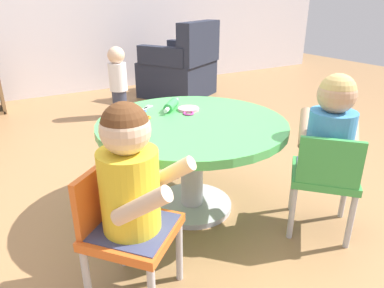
{
  "coord_description": "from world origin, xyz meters",
  "views": [
    {
      "loc": [
        -0.87,
        -1.46,
        1.1
      ],
      "look_at": [
        0.0,
        0.0,
        0.38
      ],
      "focal_mm": 33.05,
      "sensor_mm": 36.0,
      "label": 1
    }
  ],
  "objects_px": {
    "seated_child_left": "(130,175)",
    "craft_scissors": "(143,110)",
    "craft_table": "(192,141)",
    "seated_child_right": "(331,129)",
    "toddler_standing": "(118,80)",
    "child_chair_right": "(325,177)",
    "child_chair_left": "(125,228)",
    "rolling_pin": "(171,105)",
    "armchair_dark": "(181,70)"
  },
  "relations": [
    {
      "from": "seated_child_left",
      "to": "craft_scissors",
      "type": "height_order",
      "value": "seated_child_left"
    },
    {
      "from": "craft_table",
      "to": "craft_scissors",
      "type": "bearing_deg",
      "value": 115.85
    },
    {
      "from": "seated_child_right",
      "to": "toddler_standing",
      "type": "distance_m",
      "value": 2.27
    },
    {
      "from": "craft_table",
      "to": "child_chair_right",
      "type": "relative_size",
      "value": 1.81
    },
    {
      "from": "craft_table",
      "to": "toddler_standing",
      "type": "xyz_separation_m",
      "value": [
        0.23,
        1.77,
        -0.04
      ]
    },
    {
      "from": "child_chair_right",
      "to": "toddler_standing",
      "type": "relative_size",
      "value": 0.8
    },
    {
      "from": "child_chair_left",
      "to": "craft_scissors",
      "type": "distance_m",
      "value": 0.83
    },
    {
      "from": "rolling_pin",
      "to": "craft_scissors",
      "type": "distance_m",
      "value": 0.16
    },
    {
      "from": "craft_scissors",
      "to": "child_chair_left",
      "type": "bearing_deg",
      "value": -118.98
    },
    {
      "from": "craft_table",
      "to": "seated_child_left",
      "type": "bearing_deg",
      "value": -139.3
    },
    {
      "from": "child_chair_right",
      "to": "seated_child_right",
      "type": "relative_size",
      "value": 1.05
    },
    {
      "from": "child_chair_left",
      "to": "child_chair_right",
      "type": "bearing_deg",
      "value": -6.22
    },
    {
      "from": "craft_table",
      "to": "toddler_standing",
      "type": "relative_size",
      "value": 1.44
    },
    {
      "from": "child_chair_right",
      "to": "child_chair_left",
      "type": "bearing_deg",
      "value": 173.78
    },
    {
      "from": "child_chair_right",
      "to": "craft_table",
      "type": "bearing_deg",
      "value": 130.3
    },
    {
      "from": "craft_scissors",
      "to": "child_chair_right",
      "type": "bearing_deg",
      "value": -54.46
    },
    {
      "from": "craft_scissors",
      "to": "armchair_dark",
      "type": "bearing_deg",
      "value": 55.58
    },
    {
      "from": "armchair_dark",
      "to": "toddler_standing",
      "type": "xyz_separation_m",
      "value": [
        -0.9,
        -0.38,
        0.05
      ]
    },
    {
      "from": "child_chair_left",
      "to": "toddler_standing",
      "type": "xyz_separation_m",
      "value": [
        0.76,
        2.17,
        0.05
      ]
    },
    {
      "from": "child_chair_right",
      "to": "craft_scissors",
      "type": "height_order",
      "value": "child_chair_right"
    },
    {
      "from": "child_chair_right",
      "to": "rolling_pin",
      "type": "xyz_separation_m",
      "value": [
        -0.43,
        0.73,
        0.23
      ]
    },
    {
      "from": "child_chair_left",
      "to": "seated_child_right",
      "type": "relative_size",
      "value": 1.05
    },
    {
      "from": "rolling_pin",
      "to": "child_chair_left",
      "type": "bearing_deg",
      "value": -130.11
    },
    {
      "from": "seated_child_left",
      "to": "child_chair_left",
      "type": "bearing_deg",
      "value": 130.25
    },
    {
      "from": "child_chair_right",
      "to": "seated_child_right",
      "type": "bearing_deg",
      "value": 43.29
    },
    {
      "from": "seated_child_left",
      "to": "armchair_dark",
      "type": "distance_m",
      "value": 3.07
    },
    {
      "from": "rolling_pin",
      "to": "craft_scissors",
      "type": "height_order",
      "value": "rolling_pin"
    },
    {
      "from": "craft_table",
      "to": "seated_child_left",
      "type": "distance_m",
      "value": 0.68
    },
    {
      "from": "child_chair_left",
      "to": "rolling_pin",
      "type": "xyz_separation_m",
      "value": [
        0.53,
        0.63,
        0.23
      ]
    },
    {
      "from": "child_chair_left",
      "to": "craft_scissors",
      "type": "bearing_deg",
      "value": 61.02
    },
    {
      "from": "armchair_dark",
      "to": "toddler_standing",
      "type": "relative_size",
      "value": 1.45
    },
    {
      "from": "rolling_pin",
      "to": "armchair_dark",
      "type": "bearing_deg",
      "value": 59.62
    },
    {
      "from": "craft_table",
      "to": "armchair_dark",
      "type": "distance_m",
      "value": 2.43
    },
    {
      "from": "seated_child_right",
      "to": "craft_scissors",
      "type": "distance_m",
      "value": 0.98
    },
    {
      "from": "seated_child_left",
      "to": "child_chair_right",
      "type": "bearing_deg",
      "value": -4.54
    },
    {
      "from": "armchair_dark",
      "to": "rolling_pin",
      "type": "bearing_deg",
      "value": -120.38
    },
    {
      "from": "armchair_dark",
      "to": "rolling_pin",
      "type": "xyz_separation_m",
      "value": [
        -1.13,
        -1.93,
        0.23
      ]
    },
    {
      "from": "seated_child_right",
      "to": "toddler_standing",
      "type": "xyz_separation_m",
      "value": [
        -0.23,
        2.25,
        -0.17
      ]
    },
    {
      "from": "seated_child_right",
      "to": "toddler_standing",
      "type": "bearing_deg",
      "value": 95.83
    },
    {
      "from": "seated_child_right",
      "to": "craft_scissors",
      "type": "height_order",
      "value": "seated_child_right"
    },
    {
      "from": "child_chair_left",
      "to": "rolling_pin",
      "type": "distance_m",
      "value": 0.86
    },
    {
      "from": "child_chair_left",
      "to": "armchair_dark",
      "type": "distance_m",
      "value": 3.05
    },
    {
      "from": "seated_child_left",
      "to": "toddler_standing",
      "type": "height_order",
      "value": "seated_child_left"
    },
    {
      "from": "seated_child_right",
      "to": "toddler_standing",
      "type": "height_order",
      "value": "seated_child_right"
    },
    {
      "from": "seated_child_left",
      "to": "toddler_standing",
      "type": "xyz_separation_m",
      "value": [
        0.73,
        2.2,
        -0.17
      ]
    },
    {
      "from": "seated_child_right",
      "to": "child_chair_right",
      "type": "bearing_deg",
      "value": -136.71
    },
    {
      "from": "armchair_dark",
      "to": "toddler_standing",
      "type": "distance_m",
      "value": 0.98
    },
    {
      "from": "craft_table",
      "to": "seated_child_left",
      "type": "xyz_separation_m",
      "value": [
        -0.5,
        -0.43,
        0.13
      ]
    },
    {
      "from": "craft_table",
      "to": "armchair_dark",
      "type": "bearing_deg",
      "value": 62.31
    },
    {
      "from": "child_chair_left",
      "to": "craft_scissors",
      "type": "xyz_separation_m",
      "value": [
        0.39,
        0.7,
        0.21
      ]
    }
  ]
}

